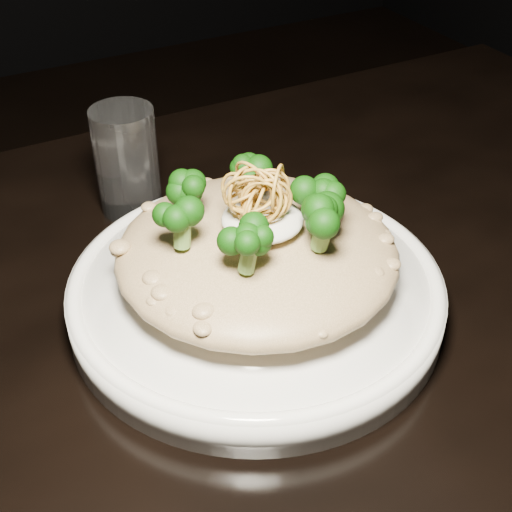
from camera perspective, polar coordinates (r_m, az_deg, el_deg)
The scene contains 7 objects.
table at distance 0.65m, azimuth 4.31°, elevation -9.86°, with size 1.10×0.80×0.75m.
plate at distance 0.59m, azimuth -0.00°, elevation -3.07°, with size 0.30×0.30×0.03m, color white.
risotto at distance 0.56m, azimuth 0.08°, elevation 0.33°, with size 0.23×0.23×0.05m, color brown.
broccoli at distance 0.53m, azimuth 0.10°, elevation 4.56°, with size 0.15×0.15×0.05m, color black, non-canonical shape.
cheese at distance 0.54m, azimuth 0.52°, elevation 2.94°, with size 0.06×0.06×0.02m, color silver.
shallots at distance 0.53m, azimuth -0.04°, elevation 5.70°, with size 0.07×0.07×0.04m, color #8F581E, non-canonical shape.
drinking_glass at distance 0.70m, azimuth -10.30°, elevation 7.49°, with size 0.06×0.06×0.11m, color silver.
Camera 1 is at (-0.25, -0.37, 1.14)m, focal length 50.00 mm.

